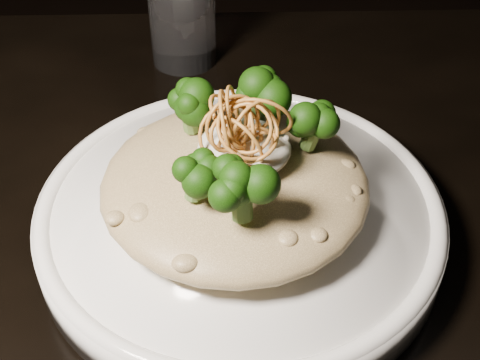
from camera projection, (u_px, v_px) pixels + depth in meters
name	position (u px, v px, depth m)	size (l,w,h in m)	color
table	(198.00, 341.00, 0.54)	(1.10, 0.80, 0.75)	black
plate	(240.00, 219.00, 0.50)	(0.30, 0.30, 0.03)	white
risotto	(235.00, 184.00, 0.48)	(0.19, 0.19, 0.04)	brown
broccoli	(242.00, 132.00, 0.45)	(0.14, 0.14, 0.05)	black
cheese	(244.00, 148.00, 0.46)	(0.07, 0.07, 0.02)	silver
shallots	(244.00, 116.00, 0.44)	(0.07, 0.07, 0.04)	#93551F
drinking_glass	(182.00, 8.00, 0.67)	(0.07, 0.07, 0.12)	white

